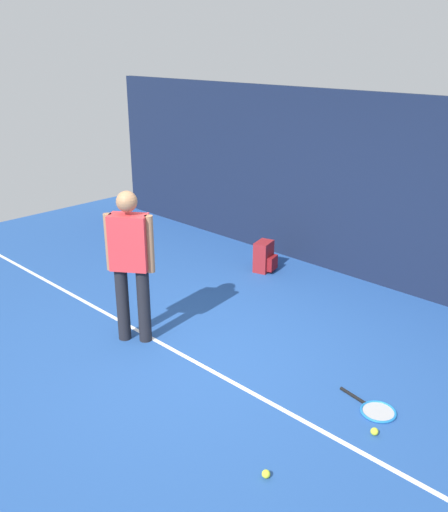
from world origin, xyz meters
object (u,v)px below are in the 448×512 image
object	(u,v)px
tennis_player	(130,259)
tennis_racket	(376,410)
backpack	(265,257)
tennis_ball_near_player	(374,431)
tennis_ball_by_fence	(266,474)

from	to	relation	value
tennis_player	tennis_racket	world-z (taller)	tennis_player
tennis_racket	backpack	xyz separation A→B (m)	(-2.87, 1.83, 0.20)
tennis_ball_near_player	tennis_ball_by_fence	size ratio (longest dim) A/B	1.00
tennis_player	tennis_ball_by_fence	xyz separation A→B (m)	(2.43, -0.61, -0.93)
tennis_racket	tennis_ball_near_player	world-z (taller)	tennis_ball_near_player
tennis_racket	tennis_ball_by_fence	world-z (taller)	tennis_ball_by_fence
tennis_player	tennis_ball_near_player	world-z (taller)	tennis_player
tennis_player	tennis_ball_by_fence	size ratio (longest dim) A/B	25.76
tennis_racket	tennis_ball_near_player	xyz separation A→B (m)	(0.16, -0.30, 0.02)
backpack	tennis_ball_near_player	distance (m)	3.71
tennis_racket	backpack	distance (m)	3.41
backpack	tennis_ball_near_player	xyz separation A→B (m)	(3.03, -2.13, -0.18)
tennis_racket	tennis_ball_by_fence	xyz separation A→B (m)	(-0.18, -1.32, 0.02)
tennis_racket	tennis_player	bearing A→B (deg)	-155.08
tennis_ball_near_player	tennis_ball_by_fence	xyz separation A→B (m)	(-0.34, -1.02, 0.00)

